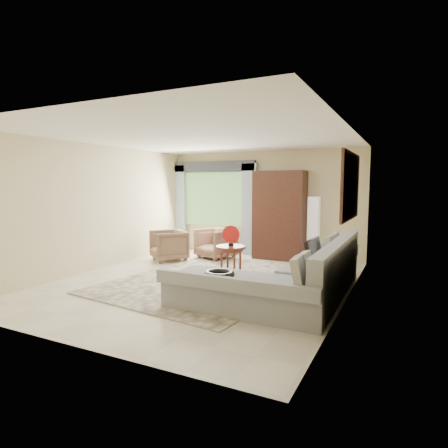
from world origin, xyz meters
The scene contains 17 objects.
ground centered at (0.00, 0.00, 0.00)m, with size 6.00×6.00×0.00m, color silver.
area_rug centered at (0.08, 0.19, 0.01)m, with size 3.00×4.00×0.02m, color beige.
sectional_sofa centered at (1.78, -0.18, 0.28)m, with size 2.30×3.46×0.90m.
tv_screen centered at (2.05, -0.19, 0.72)m, with size 0.06×0.74×0.48m, color black.
garden_hose centered at (1.00, -1.30, 0.55)m, with size 0.43×0.43×0.09m, color black.
coffee_table centered at (0.24, 0.68, 0.31)m, with size 0.59×0.59×0.59m.
red_disc centered at (0.24, 0.68, 0.82)m, with size 0.34×0.34×0.03m, color red.
armchair_left centered at (-1.72, 1.39, 0.36)m, with size 0.76×0.78×0.71m, color brown.
armchair_right centered at (-0.83, 2.09, 0.36)m, with size 0.77×0.79×0.72m, color #9B6C54.
potted_plant centered at (-2.45, 2.63, 0.27)m, with size 0.48×0.42×0.54m, color #999999.
armoire centered at (0.55, 2.72, 1.05)m, with size 1.20×0.55×2.10m, color black.
floor_lamp centered at (1.35, 2.78, 0.75)m, with size 0.24×0.24×1.50m, color silver.
window centered at (-1.35, 2.97, 1.40)m, with size 1.80×0.04×1.40m, color #669E59.
curtain_left centered at (-2.40, 2.88, 1.15)m, with size 0.40×0.08×2.30m, color #9EB7CC.
curtain_right centered at (-0.30, 2.88, 1.15)m, with size 0.40×0.08×2.30m, color #9EB7CC.
valance centered at (-1.35, 2.90, 2.25)m, with size 2.40×0.12×0.26m, color #1E232D.
wall_mirror centered at (2.46, 0.35, 1.75)m, with size 0.05×1.70×1.05m.
Camera 1 is at (3.31, -5.81, 1.77)m, focal length 30.00 mm.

